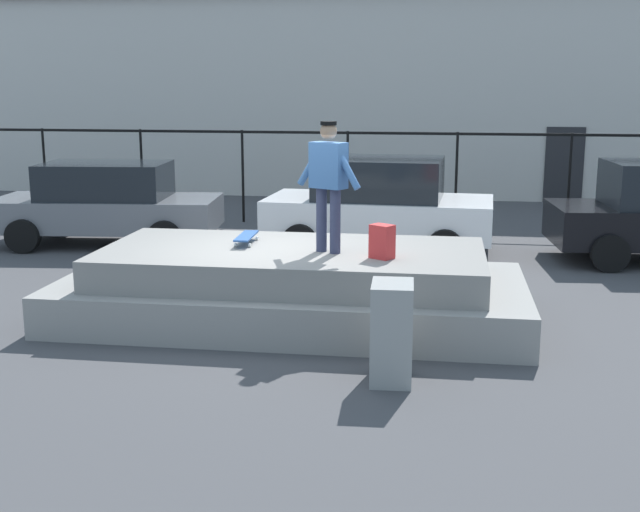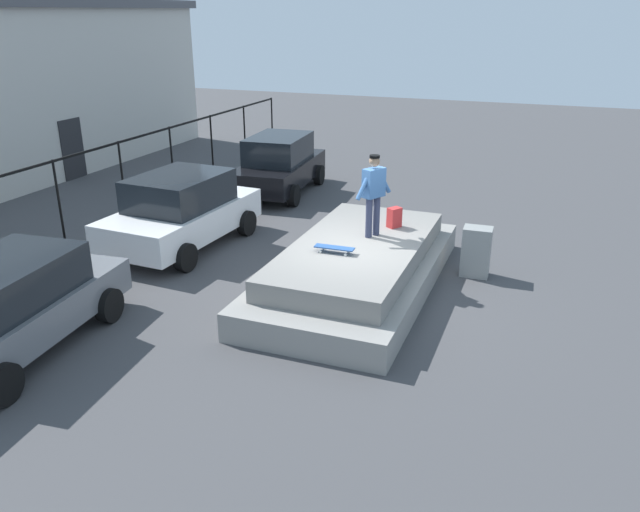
# 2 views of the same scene
# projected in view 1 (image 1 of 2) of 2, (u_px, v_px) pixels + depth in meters

# --- Properties ---
(ground_plane) EXTENTS (60.00, 60.00, 0.00)m
(ground_plane) POSITION_uv_depth(u_px,v_px,m) (282.00, 319.00, 11.07)
(ground_plane) COLOR #424244
(concrete_ledge) EXTENTS (6.23, 2.98, 0.96)m
(concrete_ledge) POSITION_uv_depth(u_px,v_px,m) (292.00, 287.00, 11.02)
(concrete_ledge) COLOR gray
(concrete_ledge) RESTS_ON ground_plane
(skateboarder) EXTENTS (0.91, 0.54, 1.70)m
(skateboarder) POSITION_uv_depth(u_px,v_px,m) (328.00, 177.00, 10.47)
(skateboarder) COLOR #2D334C
(skateboarder) RESTS_ON concrete_ledge
(skateboard) EXTENTS (0.25, 0.79, 0.12)m
(skateboard) POSITION_uv_depth(u_px,v_px,m) (246.00, 236.00, 11.23)
(skateboard) COLOR #264C8C
(skateboard) RESTS_ON concrete_ledge
(backpack) EXTENTS (0.34, 0.32, 0.43)m
(backpack) POSITION_uv_depth(u_px,v_px,m) (382.00, 242.00, 10.27)
(backpack) COLOR red
(backpack) RESTS_ON concrete_ledge
(car_grey_sedan_near) EXTENTS (4.50, 2.35, 1.61)m
(car_grey_sedan_near) POSITION_uv_depth(u_px,v_px,m) (107.00, 203.00, 15.97)
(car_grey_sedan_near) COLOR slate
(car_grey_sedan_near) RESTS_ON ground_plane
(car_white_sedan_mid) EXTENTS (4.31, 2.42, 1.76)m
(car_white_sedan_mid) POSITION_uv_depth(u_px,v_px,m) (379.00, 204.00, 15.34)
(car_white_sedan_mid) COLOR white
(car_white_sedan_mid) RESTS_ON ground_plane
(utility_box) EXTENTS (0.46, 0.62, 1.08)m
(utility_box) POSITION_uv_depth(u_px,v_px,m) (392.00, 332.00, 8.66)
(utility_box) COLOR gray
(utility_box) RESTS_ON ground_plane
(fence_row) EXTENTS (24.06, 0.06, 2.09)m
(fence_row) POSITION_uv_depth(u_px,v_px,m) (348.00, 160.00, 18.07)
(fence_row) COLOR black
(fence_row) RESTS_ON ground_plane
(warehouse_building) EXTENTS (26.93, 7.19, 5.74)m
(warehouse_building) POSITION_uv_depth(u_px,v_px,m) (377.00, 91.00, 25.20)
(warehouse_building) COLOR beige
(warehouse_building) RESTS_ON ground_plane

